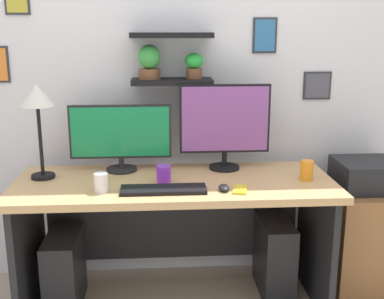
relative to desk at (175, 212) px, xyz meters
The scene contains 15 objects.
back_wall_assembly 0.89m from the desk, 90.18° to the left, with size 4.40×0.24×2.70m.
desk is the anchor object (origin of this frame).
monitor_left 0.54m from the desk, 152.14° to the left, with size 0.59×0.18×0.39m.
monitor_right 0.59m from the desk, 27.87° to the left, with size 0.53×0.18×0.50m.
keyboard 0.32m from the desk, 104.90° to the right, with size 0.44×0.14×0.02m, color black.
computer_mouse 0.41m from the desk, 44.19° to the right, with size 0.06×0.09×0.03m, color black.
desk_lamp 0.96m from the desk, behind, with size 0.18×0.18×0.52m.
cell_phone 0.46m from the desk, 36.30° to the right, with size 0.07×0.14×0.01m, color yellow.
coffee_mug 0.27m from the desk, 129.52° to the right, with size 0.08×0.08×0.09m, color purple.
pen_cup 0.51m from the desk, 149.65° to the right, with size 0.07×0.07×0.10m, color white.
water_cup 0.78m from the desk, ahead, with size 0.07×0.07×0.11m, color orange.
drawer_cabinet 1.19m from the desk, ahead, with size 0.44×0.50×0.63m, color brown.
printer 1.18m from the desk, ahead, with size 0.38×0.34×0.17m, color black.
computer_tower_left 0.71m from the desk, behind, with size 0.18×0.40×0.44m, color black.
computer_tower_right 0.68m from the desk, ahead, with size 0.18×0.40×0.46m, color black.
Camera 1 is at (-0.08, -2.52, 1.56)m, focal length 44.89 mm.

